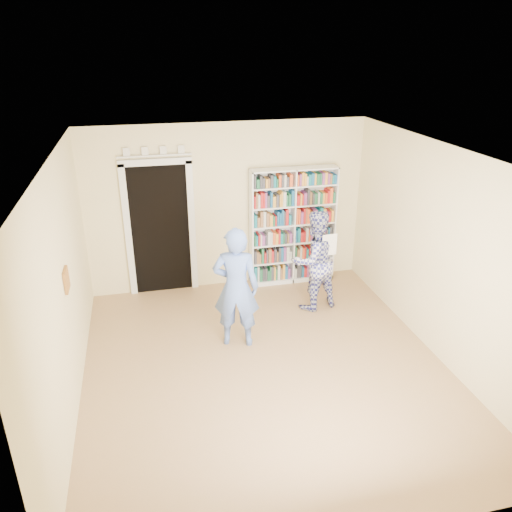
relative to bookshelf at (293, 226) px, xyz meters
The scene contains 11 objects.
floor 2.75m from the bookshelf, 114.12° to the right, with size 5.00×5.00×0.00m, color #A27C4E.
ceiling 3.08m from the bookshelf, 114.12° to the right, with size 5.00×5.00×0.00m, color white.
wall_back 1.12m from the bookshelf, behind, with size 4.50×4.50×0.00m, color #F7E4AA.
wall_left 4.06m from the bookshelf, 144.61° to the right, with size 5.00×5.00×0.00m, color #F7E4AA.
wall_right 2.66m from the bookshelf, 62.88° to the right, with size 5.00×5.00×0.00m, color #F7E4AA.
bookshelf is the anchor object (origin of this frame).
doorway 2.16m from the bookshelf, behind, with size 1.10×0.08×2.43m.
wall_art 3.94m from the bookshelf, 146.82° to the right, with size 0.03×0.25×0.25m, color brown.
man_blue 2.13m from the bookshelf, 127.40° to the right, with size 0.61×0.40×1.68m, color #5B7BCB.
man_plaid 0.99m from the bookshelf, 87.16° to the right, with size 0.76×0.59×1.56m, color navy.
paper_sheet 1.18m from the bookshelf, 80.24° to the right, with size 0.23×0.01×0.32m, color white.
Camera 1 is at (-1.33, -5.08, 3.83)m, focal length 35.00 mm.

